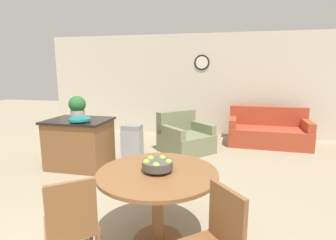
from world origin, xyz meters
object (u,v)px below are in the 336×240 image
object	(u,v)px
dining_chair_near_left	(71,222)
couch	(268,132)
fruit_bowl	(157,164)
dining_table	(158,188)
armchair	(185,138)
kitchen_island	(80,143)
potted_plant	(77,106)
trash_bin	(132,146)
teal_bowl	(80,119)

from	to	relation	value
dining_chair_near_left	couch	xyz separation A→B (m)	(2.25, 4.64, -0.20)
fruit_bowl	couch	bearing A→B (deg)	67.91
dining_table	dining_chair_near_left	world-z (taller)	dining_chair_near_left
dining_table	armchair	bearing A→B (deg)	93.71
couch	armchair	world-z (taller)	couch
dining_chair_near_left	kitchen_island	bearing A→B (deg)	80.57
dining_chair_near_left	potted_plant	xyz separation A→B (m)	(-1.43, 2.54, 0.59)
trash_bin	kitchen_island	bearing A→B (deg)	-165.02
fruit_bowl	armchair	size ratio (longest dim) A/B	0.23
trash_bin	armchair	world-z (taller)	armchair
dining_table	fruit_bowl	world-z (taller)	fruit_bowl
dining_chair_near_left	teal_bowl	xyz separation A→B (m)	(-1.18, 2.18, 0.43)
dining_table	dining_chair_near_left	bearing A→B (deg)	-136.17
teal_bowl	armchair	world-z (taller)	teal_bowl
dining_chair_near_left	fruit_bowl	size ratio (longest dim) A/B	2.99
potted_plant	fruit_bowl	bearing A→B (deg)	-44.08
trash_bin	armchair	bearing A→B (deg)	52.66
kitchen_island	armchair	xyz separation A→B (m)	(1.73, 1.31, -0.15)
dining_chair_near_left	trash_bin	xyz separation A→B (m)	(-0.41, 2.62, -0.12)
dining_table	couch	size ratio (longest dim) A/B	0.65
kitchen_island	armchair	world-z (taller)	kitchen_island
couch	kitchen_island	bearing A→B (deg)	-145.15
fruit_bowl	teal_bowl	bearing A→B (deg)	137.91
kitchen_island	armchair	distance (m)	2.17
dining_table	trash_bin	bearing A→B (deg)	116.31
potted_plant	armchair	size ratio (longest dim) A/B	0.31
dining_chair_near_left	armchair	size ratio (longest dim) A/B	0.68
fruit_bowl	trash_bin	bearing A→B (deg)	116.29
fruit_bowl	trash_bin	size ratio (longest dim) A/B	0.39
dining_table	kitchen_island	bearing A→B (deg)	136.97
potted_plant	kitchen_island	bearing A→B (deg)	-58.35
dining_chair_near_left	kitchen_island	world-z (taller)	dining_chair_near_left
kitchen_island	trash_bin	size ratio (longest dim) A/B	1.41
dining_chair_near_left	potted_plant	bearing A→B (deg)	80.73
dining_table	teal_bowl	world-z (taller)	teal_bowl
dining_chair_near_left	couch	bearing A→B (deg)	25.46
teal_bowl	trash_bin	size ratio (longest dim) A/B	0.47
fruit_bowl	potted_plant	distance (m)	2.84
kitchen_island	couch	size ratio (longest dim) A/B	0.59
dining_table	trash_bin	xyz separation A→B (m)	(-1.01, 2.05, -0.21)
fruit_bowl	couch	distance (m)	4.42
kitchen_island	armchair	bearing A→B (deg)	37.12
fruit_bowl	potted_plant	world-z (taller)	potted_plant
armchair	dining_chair_near_left	bearing A→B (deg)	-142.60
kitchen_island	couch	xyz separation A→B (m)	(3.58, 2.27, -0.15)
potted_plant	armchair	xyz separation A→B (m)	(1.83, 1.14, -0.80)
fruit_bowl	potted_plant	bearing A→B (deg)	135.92
kitchen_island	teal_bowl	size ratio (longest dim) A/B	2.99
teal_bowl	armchair	bearing A→B (deg)	43.61
fruit_bowl	trash_bin	distance (m)	2.33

